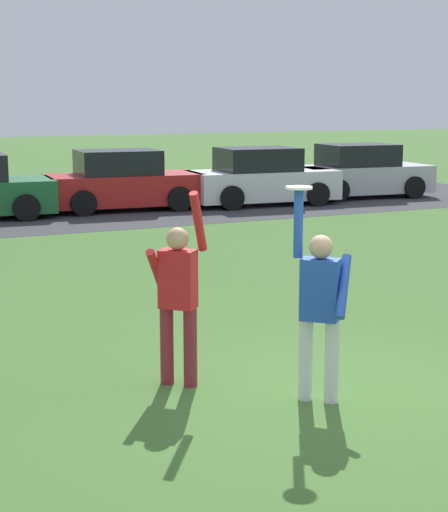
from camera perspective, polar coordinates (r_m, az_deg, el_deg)
The scene contains 8 objects.
ground_plane at distance 8.70m, azimuth 7.48°, elevation -9.04°, with size 120.00×120.00×0.00m, color #426B2D.
person_catcher at distance 8.11m, azimuth 6.54°, elevation -3.23°, with size 0.55×0.56×2.08m.
person_defender at distance 8.53m, azimuth -3.15°, elevation -2.50°, with size 0.65×0.66×2.05m.
frisbee_disc at distance 7.97m, azimuth 5.12°, elevation 4.66°, with size 0.26×0.26×0.02m, color white.
parked_car_red at distance 22.56m, azimuth -6.94°, elevation 4.99°, with size 4.23×2.30×1.59m.
parked_car_white at distance 23.53m, azimuth 2.54°, elevation 5.29°, with size 4.23×2.30×1.59m.
parked_car_silver at distance 25.64m, azimuth 9.27°, elevation 5.61°, with size 4.23×2.30×1.59m.
parking_strip at distance 21.92m, azimuth -11.32°, elevation 2.80°, with size 28.38×6.40×0.01m, color #38383D.
Camera 1 is at (-4.48, -6.87, 2.92)m, focal length 58.76 mm.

